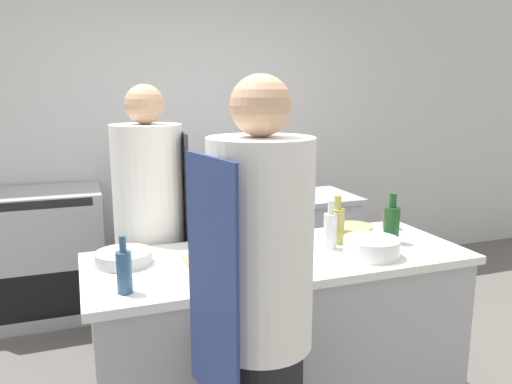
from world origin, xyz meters
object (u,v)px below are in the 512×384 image
object	(u,v)px
chef_at_stove	(151,240)
bowl_prep_small	(371,247)
oven_range	(45,254)
cup	(390,222)
bottle_olive_oil	(330,230)
stockpot	(250,186)
bowl_mixing_large	(353,230)
chef_at_prep_near	(260,325)
bottle_sauce	(258,223)
bottle_water	(286,244)
bottle_vinegar	(124,271)
bottle_cooking_oil	(392,223)
bottle_wine	(337,224)
bowl_ceramic_blue	(124,258)

from	to	relation	value
chef_at_stove	bowl_prep_small	bearing A→B (deg)	56.70
oven_range	bowl_prep_small	bearing A→B (deg)	-50.45
cup	chef_at_stove	bearing A→B (deg)	164.03
cup	oven_range	bearing A→B (deg)	142.03
bottle_olive_oil	cup	bearing A→B (deg)	22.50
bottle_olive_oil	stockpot	size ratio (longest dim) A/B	1.09
bowl_prep_small	bowl_mixing_large	bearing A→B (deg)	72.78
chef_at_prep_near	bowl_mixing_large	xyz separation A→B (m)	(0.86, 0.80, 0.05)
bottle_sauce	bottle_water	distance (m)	0.34
bottle_olive_oil	bottle_vinegar	world-z (taller)	bottle_olive_oil
bottle_water	chef_at_prep_near	bearing A→B (deg)	-122.50
bottle_olive_oil	bottle_vinegar	bearing A→B (deg)	-167.64
bottle_cooking_oil	bowl_prep_small	world-z (taller)	bottle_cooking_oil
oven_range	chef_at_prep_near	world-z (taller)	chef_at_prep_near
bottle_wine	stockpot	size ratio (longest dim) A/B	1.11
bowl_mixing_large	bowl_ceramic_blue	xyz separation A→B (m)	(-1.26, -0.05, 0.00)
bottle_wine	bowl_mixing_large	bearing A→B (deg)	32.04
oven_range	bottle_wine	size ratio (longest dim) A/B	3.79
bottle_water	cup	size ratio (longest dim) A/B	2.70
bottle_water	oven_range	bearing A→B (deg)	121.54
bottle_sauce	bowl_ceramic_blue	bearing A→B (deg)	-173.13
bottle_cooking_oil	stockpot	world-z (taller)	bottle_cooking_oil
chef_at_prep_near	bottle_vinegar	bearing A→B (deg)	35.79
bowl_prep_small	bottle_olive_oil	bearing A→B (deg)	126.72
bowl_mixing_large	chef_at_stove	bearing A→B (deg)	158.35
chef_at_prep_near	bottle_olive_oil	size ratio (longest dim) A/B	6.97
bottle_water	stockpot	world-z (taller)	bottle_water
bottle_olive_oil	chef_at_stove	bearing A→B (deg)	144.11
bowl_ceramic_blue	bottle_cooking_oil	bearing A→B (deg)	-6.07
cup	bottle_sauce	bearing A→B (deg)	-179.68
bottle_wine	stockpot	world-z (taller)	bottle_wine
chef_at_prep_near	bowl_ceramic_blue	distance (m)	0.85
bottle_olive_oil	bowl_ceramic_blue	bearing A→B (deg)	173.06
bottle_wine	bowl_prep_small	xyz separation A→B (m)	(0.05, -0.25, -0.06)
bowl_mixing_large	bowl_ceramic_blue	size ratio (longest dim) A/B	0.83
bottle_cooking_oil	bowl_ceramic_blue	bearing A→B (deg)	173.93
bottle_wine	bowl_ceramic_blue	size ratio (longest dim) A/B	0.98
bottle_olive_oil	bowl_prep_small	bearing A→B (deg)	-53.28
bowl_ceramic_blue	stockpot	xyz separation A→B (m)	(1.01, 1.08, 0.08)
bowl_prep_small	bottle_sauce	bearing A→B (deg)	139.20
bottle_sauce	cup	bearing A→B (deg)	0.32
bottle_cooking_oil	bottle_water	distance (m)	0.67
bottle_cooking_oil	bowl_ceramic_blue	xyz separation A→B (m)	(-1.37, 0.15, -0.08)
bowl_prep_small	bowl_ceramic_blue	distance (m)	1.19
bottle_sauce	bottle_olive_oil	bearing A→B (deg)	-33.51
oven_range	bowl_mixing_large	distance (m)	2.37
cup	bowl_mixing_large	bearing A→B (deg)	-171.69
chef_at_stove	bottle_vinegar	size ratio (longest dim) A/B	7.33
chef_at_stove	bottle_water	size ratio (longest dim) A/B	7.28
chef_at_stove	chef_at_prep_near	bearing A→B (deg)	15.21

